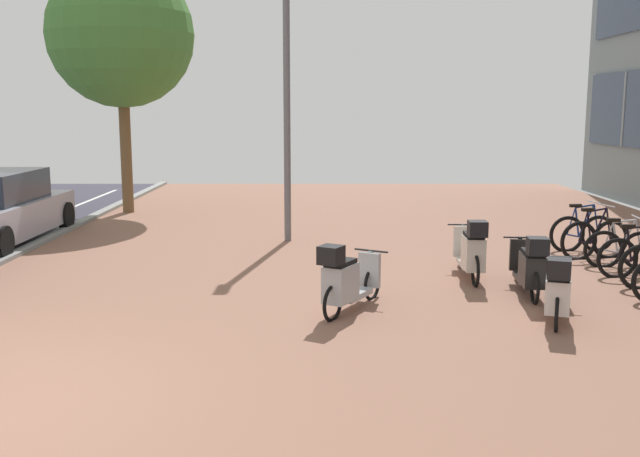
% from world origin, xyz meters
% --- Properties ---
extents(ground, '(21.00, 40.00, 0.13)m').
position_xyz_m(ground, '(1.43, 0.00, -0.02)').
color(ground, '#2D293B').
extents(bicycle_rack_03, '(1.30, 0.48, 0.96)m').
position_xyz_m(bicycle_rack_03, '(8.49, 5.23, 0.34)').
color(bicycle_rack_03, black).
rests_on(bicycle_rack_03, ground).
extents(bicycle_rack_04, '(1.30, 0.48, 0.94)m').
position_xyz_m(bicycle_rack_04, '(8.57, 5.98, 0.33)').
color(bicycle_rack_04, black).
rests_on(bicycle_rack_04, ground).
extents(bicycle_rack_05, '(1.38, 0.48, 1.03)m').
position_xyz_m(bicycle_rack_05, '(8.38, 6.73, 0.36)').
color(bicycle_rack_05, black).
rests_on(bicycle_rack_05, ground).
extents(bicycle_rack_06, '(1.36, 0.48, 1.00)m').
position_xyz_m(bicycle_rack_06, '(8.42, 7.47, 0.35)').
color(bicycle_rack_06, black).
rests_on(bicycle_rack_06, ground).
extents(scooter_near, '(0.86, 1.73, 0.94)m').
position_xyz_m(scooter_near, '(6.41, 2.77, 0.42)').
color(scooter_near, black).
rests_on(scooter_near, ground).
extents(scooter_mid, '(0.52, 1.85, 1.06)m').
position_xyz_m(scooter_mid, '(5.76, 5.06, 0.47)').
color(scooter_mid, black).
rests_on(scooter_mid, ground).
extents(scooter_far, '(0.53, 1.81, 0.98)m').
position_xyz_m(scooter_far, '(6.41, 4.06, 0.44)').
color(scooter_far, black).
rests_on(scooter_far, ground).
extents(scooter_extra, '(1.02, 1.52, 1.02)m').
position_xyz_m(scooter_extra, '(3.67, 3.15, 0.46)').
color(scooter_extra, black).
rests_on(scooter_extra, ground).
extents(lamp_post, '(0.20, 0.52, 5.53)m').
position_xyz_m(lamp_post, '(2.66, 8.54, 3.09)').
color(lamp_post, slate).
rests_on(lamp_post, ground).
extents(street_tree, '(3.75, 3.75, 6.49)m').
position_xyz_m(street_tree, '(-1.78, 12.73, 4.60)').
color(street_tree, brown).
rests_on(street_tree, ground).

